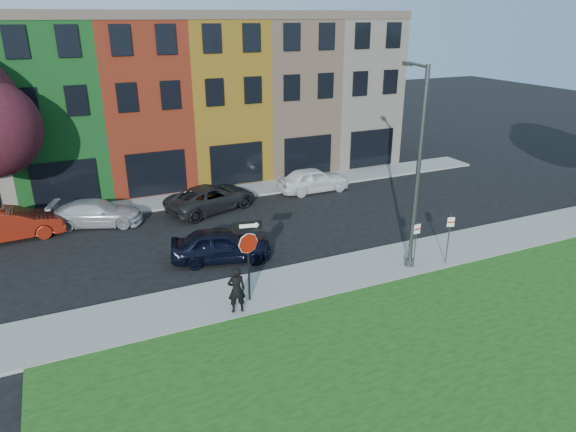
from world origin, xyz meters
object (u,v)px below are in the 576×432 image
man (237,290)px  street_lamp (416,170)px  stop_sign (248,245)px  sedan_near (221,245)px

man → street_lamp: bearing=-168.7°
stop_sign → sedan_near: size_ratio=0.69×
man → sedan_near: man is taller
sedan_near → street_lamp: size_ratio=0.56×
sedan_near → street_lamp: street_lamp is taller
man → street_lamp: 8.75m
street_lamp → sedan_near: bearing=167.3°
stop_sign → man: size_ratio=1.80×
sedan_near → man: bearing=-176.4°
man → sedan_near: bearing=-93.7°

